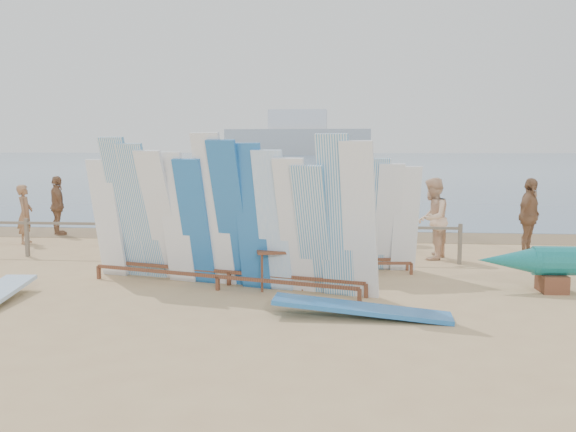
# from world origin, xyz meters

# --- Properties ---
(ground) EXTENTS (160.00, 160.00, 0.00)m
(ground) POSITION_xyz_m (0.00, 0.00, 0.00)
(ground) COLOR tan
(ground) RESTS_ON ground
(ocean) EXTENTS (320.00, 240.00, 0.02)m
(ocean) POSITION_xyz_m (0.00, 128.00, 0.00)
(ocean) COLOR slate
(ocean) RESTS_ON ground
(wet_sand_strip) EXTENTS (40.00, 2.60, 0.01)m
(wet_sand_strip) POSITION_xyz_m (0.00, 7.20, 0.00)
(wet_sand_strip) COLOR olive
(wet_sand_strip) RESTS_ON ground
(distant_ship) EXTENTS (45.00, 8.00, 14.00)m
(distant_ship) POSITION_xyz_m (-12.00, 180.00, 5.31)
(distant_ship) COLOR #999EA3
(distant_ship) RESTS_ON ocean
(fence) EXTENTS (12.08, 0.08, 0.90)m
(fence) POSITION_xyz_m (0.00, 3.00, 0.63)
(fence) COLOR #736757
(fence) RESTS_ON ground
(main_surfboard_rack) EXTENTS (5.63, 2.16, 2.84)m
(main_surfboard_rack) POSITION_xyz_m (1.27, 0.27, 1.27)
(main_surfboard_rack) COLOR brown
(main_surfboard_rack) RESTS_ON ground
(side_surfboard_rack) EXTENTS (2.29, 0.88, 2.57)m
(side_surfboard_rack) POSITION_xyz_m (3.86, 1.90, 1.15)
(side_surfboard_rack) COLOR brown
(side_surfboard_rack) RESTS_ON ground
(vendor_table) EXTENTS (1.01, 0.81, 1.18)m
(vendor_table) POSITION_xyz_m (2.32, 0.32, 0.39)
(vendor_table) COLOR brown
(vendor_table) RESTS_ON ground
(flat_board_d) EXTENTS (2.72, 0.69, 0.28)m
(flat_board_d) POSITION_xyz_m (3.75, -1.47, 0.00)
(flat_board_d) COLOR #2368B3
(flat_board_d) RESTS_ON ground
(beach_chair_left) EXTENTS (0.63, 0.64, 0.78)m
(beach_chair_left) POSITION_xyz_m (1.52, 3.48, 0.23)
(beach_chair_left) COLOR #B82E13
(beach_chair_left) RESTS_ON ground
(beach_chair_right) EXTENTS (0.58, 0.60, 0.83)m
(beach_chair_right) POSITION_xyz_m (0.70, 3.74, 0.24)
(beach_chair_right) COLOR #B82E13
(beach_chair_right) RESTS_ON ground
(stroller) EXTENTS (0.68, 0.83, 0.99)m
(stroller) POSITION_xyz_m (2.01, 3.66, 0.40)
(stroller) COLOR #B82E13
(stroller) RESTS_ON ground
(beachgoer_7) EXTENTS (0.58, 0.34, 1.55)m
(beachgoer_7) POSITION_xyz_m (3.66, 5.41, 0.78)
(beachgoer_7) COLOR #8C6042
(beachgoer_7) RESTS_ON ground
(beachgoer_2) EXTENTS (1.00, 0.86, 1.88)m
(beachgoer_2) POSITION_xyz_m (-2.26, 5.11, 0.94)
(beachgoer_2) COLOR beige
(beachgoer_2) RESTS_ON ground
(beachgoer_1) EXTENTS (0.44, 0.63, 1.58)m
(beachgoer_1) POSITION_xyz_m (-5.06, 4.87, 0.79)
(beachgoer_1) COLOR #8C6042
(beachgoer_1) RESTS_ON ground
(beachgoer_3) EXTENTS (0.75, 1.23, 1.77)m
(beachgoer_3) POSITION_xyz_m (-0.09, 5.45, 0.89)
(beachgoer_3) COLOR tan
(beachgoer_3) RESTS_ON ground
(beachgoer_9) EXTENTS (0.53, 1.14, 1.72)m
(beachgoer_9) POSITION_xyz_m (4.53, 6.07, 0.86)
(beachgoer_9) COLOR tan
(beachgoer_9) RESTS_ON ground
(beachgoer_4) EXTENTS (0.98, 1.04, 1.70)m
(beachgoer_4) POSITION_xyz_m (-1.26, 5.07, 0.85)
(beachgoer_4) COLOR #8C6042
(beachgoer_4) RESTS_ON ground
(beachgoer_8) EXTENTS (0.74, 1.01, 1.88)m
(beachgoer_8) POSITION_xyz_m (5.47, 3.60, 0.94)
(beachgoer_8) COLOR beige
(beachgoer_8) RESTS_ON ground
(beachgoer_5) EXTENTS (1.67, 1.15, 1.73)m
(beachgoer_5) POSITION_xyz_m (2.59, 7.18, 0.86)
(beachgoer_5) COLOR beige
(beachgoer_5) RESTS_ON ground
(beachgoer_6) EXTENTS (0.97, 0.76, 1.79)m
(beachgoer_6) POSITION_xyz_m (2.49, 5.47, 0.89)
(beachgoer_6) COLOR tan
(beachgoer_6) RESTS_ON ground
(beachgoer_extra_1) EXTENTS (0.98, 1.07, 1.74)m
(beachgoer_extra_1) POSITION_xyz_m (-4.92, 6.44, 0.87)
(beachgoer_extra_1) COLOR #8C6042
(beachgoer_extra_1) RESTS_ON ground
(beachgoer_10) EXTENTS (1.02, 1.15, 1.85)m
(beachgoer_10) POSITION_xyz_m (7.85, 4.38, 0.92)
(beachgoer_10) COLOR #8C6042
(beachgoer_10) RESTS_ON ground
(beachgoer_11) EXTENTS (0.82, 1.56, 1.60)m
(beachgoer_11) POSITION_xyz_m (-3.43, 7.03, 0.80)
(beachgoer_11) COLOR beige
(beachgoer_11) RESTS_ON ground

